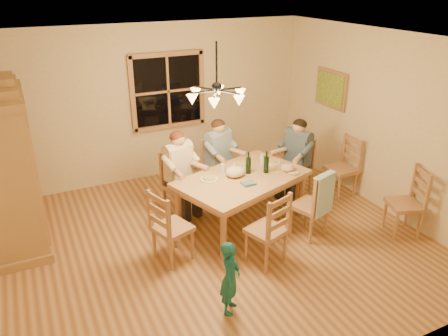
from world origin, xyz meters
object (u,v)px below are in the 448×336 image
chandelier (217,94)px  chair_spare_back (340,177)px  chair_near_left (266,241)px  dining_table (242,183)px  armoire (10,172)px  chair_end_right (295,179)px  adult_woman (179,163)px  wine_bottle_b (266,162)px  child (230,278)px  chair_near_right (309,215)px  adult_plaid_man (219,149)px  chair_end_left (173,238)px  adult_slate_man (298,149)px  chair_far_right (219,179)px  chair_spare_front (403,214)px  chair_far_left (180,195)px  wine_bottle_a (248,163)px

chandelier → chair_spare_back: bearing=9.7°
chair_near_left → dining_table: bearing=62.1°
chandelier → armoire: 2.86m
chair_end_right → adult_woman: bearing=63.4°
chair_near_left → adult_woman: (-0.54, 1.65, 0.54)m
adult_woman → wine_bottle_b: bearing=129.0°
armoire → child: 3.19m
adult_woman → chair_near_right: bearing=117.9°
chandelier → chair_end_right: (1.74, 0.69, -1.77)m
chair_end_right → adult_plaid_man: 1.37m
chair_near_right → chair_end_left: (-1.92, 0.28, 0.00)m
adult_woman → chandelier: bearing=82.3°
adult_slate_man → adult_woman: bearing=63.4°
adult_plaid_man → child: 2.76m
chandelier → chair_end_right: bearing=21.7°
chair_near_left → child: chair_near_left is taller
dining_table → chair_near_right: size_ratio=2.12×
chair_far_right → chair_spare_front: 2.84m
dining_table → chair_end_left: size_ratio=2.12×
chandelier → child: (-0.45, -1.30, -1.64)m
chandelier → chair_far_right: (0.59, 1.22, -1.77)m
chair_near_left → chair_spare_back: same height
chair_far_left → chair_far_right: size_ratio=1.00×
chair_end_right → adult_woman: size_ratio=1.13×
chair_end_left → wine_bottle_b: (1.59, 0.38, 0.62)m
wine_bottle_b → chair_spare_front: bearing=-37.8°
chair_spare_back → chair_end_right: bearing=68.0°
chandelier → chair_spare_front: 3.17m
chandelier → chair_spare_back: 3.05m
child → chair_end_right: bearing=-8.5°
chair_near_left → wine_bottle_a: size_ratio=3.00×
chair_far_left → chandelier: bearing=82.3°
adult_slate_man → wine_bottle_a: bearing=88.8°
chair_far_left → chair_end_right: 1.94m
chair_near_right → adult_woman: size_ratio=1.13×
chair_far_right → chair_near_left: 1.92m
wine_bottle_b → chair_end_left: bearing=-166.5°
dining_table → chair_spare_back: size_ratio=2.12×
dining_table → chair_spare_back: 1.96m
armoire → chair_near_left: size_ratio=2.32×
chair_near_left → wine_bottle_a: (0.29, 1.04, 0.62)m
chair_far_right → chair_spare_front: same height
adult_woman → chair_spare_front: size_ratio=0.88×
wine_bottle_a → chair_spare_front: (1.79, -1.29, -0.62)m
chandelier → chair_far_left: chandelier is taller
chandelier → chair_spare_front: size_ratio=0.78×
dining_table → chair_end_right: size_ratio=2.12×
chandelier → adult_woman: size_ratio=0.88×
armoire → chair_far_left: (2.24, -0.17, -0.75)m
dining_table → wine_bottle_a: (0.13, 0.07, 0.27)m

